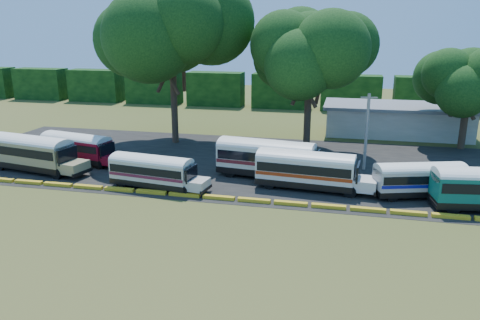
% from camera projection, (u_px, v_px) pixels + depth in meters
% --- Properties ---
extents(ground, '(160.00, 160.00, 0.00)m').
position_uv_depth(ground, '(198.00, 202.00, 38.25)').
color(ground, '#3D4D19').
rests_on(ground, ground).
extents(asphalt_strip, '(64.00, 24.00, 0.02)m').
position_uv_depth(asphalt_strip, '(242.00, 163.00, 49.28)').
color(asphalt_strip, black).
rests_on(asphalt_strip, ground).
extents(curb, '(53.70, 0.45, 0.30)m').
position_uv_depth(curb, '(201.00, 196.00, 39.14)').
color(curb, gold).
rests_on(curb, ground).
extents(terminal_building, '(19.00, 9.00, 4.00)m').
position_uv_depth(terminal_building, '(397.00, 119.00, 61.94)').
color(terminal_building, beige).
rests_on(terminal_building, ground).
extents(treeline_backdrop, '(130.00, 4.00, 6.00)m').
position_uv_depth(treeline_backdrop, '(281.00, 91.00, 82.43)').
color(treeline_backdrop, black).
rests_on(treeline_backdrop, ground).
extents(bus_beige, '(11.15, 4.52, 3.57)m').
position_uv_depth(bus_beige, '(32.00, 151.00, 45.96)').
color(bus_beige, black).
rests_on(bus_beige, ground).
extents(bus_red, '(9.76, 4.22, 3.12)m').
position_uv_depth(bus_red, '(78.00, 146.00, 48.90)').
color(bus_red, black).
rests_on(bus_red, ground).
extents(bus_cream_west, '(9.27, 3.41, 2.98)m').
position_uv_depth(bus_cream_west, '(153.00, 170.00, 41.16)').
color(bus_cream_west, black).
rests_on(bus_cream_west, ground).
extents(bus_cream_east, '(11.40, 4.13, 3.66)m').
position_uv_depth(bus_cream_east, '(268.00, 157.00, 43.94)').
color(bus_cream_east, black).
rests_on(bus_cream_east, ground).
extents(bus_white_red, '(10.56, 3.49, 3.41)m').
position_uv_depth(bus_white_red, '(308.00, 168.00, 40.81)').
color(bus_white_red, black).
rests_on(bus_white_red, ground).
extents(bus_white_blue, '(9.28, 4.79, 2.97)m').
position_uv_depth(bus_white_blue, '(422.00, 178.00, 38.95)').
color(bus_white_blue, black).
rests_on(bus_white_blue, ground).
extents(tree_west, '(14.07, 14.07, 18.78)m').
position_uv_depth(tree_west, '(171.00, 29.00, 54.46)').
color(tree_west, '#34231A').
rests_on(tree_west, ground).
extents(tree_center, '(10.80, 10.80, 15.53)m').
position_uv_depth(tree_center, '(310.00, 49.00, 51.50)').
color(tree_center, '#34231A').
rests_on(tree_center, ground).
extents(tree_east, '(8.65, 8.65, 11.66)m').
position_uv_depth(tree_east, '(470.00, 76.00, 52.78)').
color(tree_east, '#34231A').
rests_on(tree_east, ground).
extents(utility_pole, '(1.60, 0.30, 7.65)m').
position_uv_depth(utility_pole, '(367.00, 131.00, 45.98)').
color(utility_pole, gray).
rests_on(utility_pole, ground).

